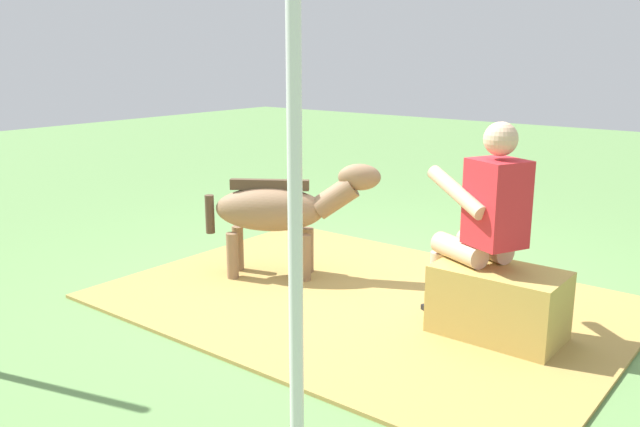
% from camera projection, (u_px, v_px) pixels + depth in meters
% --- Properties ---
extents(ground_plane, '(24.00, 24.00, 0.00)m').
position_uv_depth(ground_plane, '(353.00, 288.00, 4.96)').
color(ground_plane, '#608C4C').
extents(hay_patch, '(3.46, 2.53, 0.02)m').
position_uv_depth(hay_patch, '(364.00, 300.00, 4.68)').
color(hay_patch, '#AD8C47').
rests_on(hay_patch, ground).
extents(hay_bale, '(0.77, 0.45, 0.45)m').
position_uv_depth(hay_bale, '(498.00, 304.00, 4.04)').
color(hay_bale, tan).
rests_on(hay_bale, ground).
extents(person_seated, '(0.72, 0.58, 1.33)m').
position_uv_depth(person_seated, '(483.00, 219.00, 4.04)').
color(person_seated, '#D8AD8C').
rests_on(person_seated, ground).
extents(pony_standing, '(1.19, 0.89, 0.91)m').
position_uv_depth(pony_standing, '(281.00, 210.00, 5.06)').
color(pony_standing, '#8C6B4C').
rests_on(pony_standing, ground).
extents(tent_pole_left, '(0.06, 0.06, 2.22)m').
position_uv_depth(tent_pole_left, '(295.00, 211.00, 2.62)').
color(tent_pole_left, silver).
rests_on(tent_pole_left, ground).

